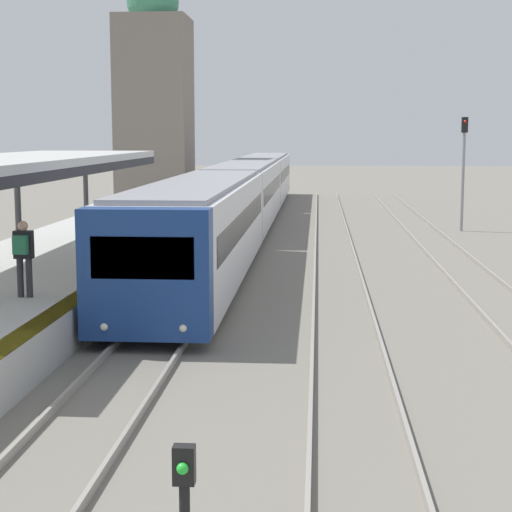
{
  "coord_description": "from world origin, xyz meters",
  "views": [
    {
      "loc": [
        3.48,
        -3.27,
        4.43
      ],
      "look_at": [
        2.06,
        16.35,
        1.62
      ],
      "focal_mm": 60.0,
      "sensor_mm": 36.0,
      "label": 1
    }
  ],
  "objects_px": {
    "person_on_platform": "(23,252)",
    "signal_mast_far": "(464,160)",
    "signal_post_near": "(185,512)",
    "train_near": "(245,192)"
  },
  "relations": [
    {
      "from": "train_near",
      "to": "signal_mast_far",
      "type": "bearing_deg",
      "value": -3.3
    },
    {
      "from": "person_on_platform",
      "to": "signal_post_near",
      "type": "distance_m",
      "value": 11.76
    },
    {
      "from": "signal_post_near",
      "to": "person_on_platform",
      "type": "bearing_deg",
      "value": 116.03
    },
    {
      "from": "signal_mast_far",
      "to": "person_on_platform",
      "type": "bearing_deg",
      "value": -120.46
    },
    {
      "from": "train_near",
      "to": "person_on_platform",
      "type": "bearing_deg",
      "value": -97.17
    },
    {
      "from": "person_on_platform",
      "to": "signal_mast_far",
      "type": "relative_size",
      "value": 0.32
    },
    {
      "from": "person_on_platform",
      "to": "signal_post_near",
      "type": "bearing_deg",
      "value": -63.97
    },
    {
      "from": "train_near",
      "to": "signal_mast_far",
      "type": "distance_m",
      "value": 10.24
    },
    {
      "from": "person_on_platform",
      "to": "train_near",
      "type": "height_order",
      "value": "train_near"
    },
    {
      "from": "signal_post_near",
      "to": "signal_mast_far",
      "type": "xyz_separation_m",
      "value": [
        7.8,
        32.55,
        2.22
      ]
    }
  ]
}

